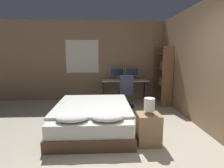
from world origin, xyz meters
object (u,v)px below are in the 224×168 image
(nightstand, at_px, (148,129))
(monitor_right, at_px, (132,73))
(desk, at_px, (125,83))
(monitor_left, at_px, (117,73))
(computer_mouse, at_px, (134,80))
(bedside_lamp, at_px, (149,105))
(bookshelf, at_px, (164,73))
(office_chair, at_px, (126,95))
(bed, at_px, (93,117))
(keyboard, at_px, (126,80))

(nightstand, height_order, monitor_right, monitor_right)
(desk, xyz_separation_m, monitor_left, (-0.26, 0.18, 0.32))
(monitor_right, bearing_deg, computer_mouse, -88.74)
(bedside_lamp, bearing_deg, monitor_right, 86.54)
(bedside_lamp, bearing_deg, bookshelf, 66.22)
(monitor_left, bearing_deg, office_chair, -77.03)
(computer_mouse, bearing_deg, bed, -121.36)
(monitor_left, bearing_deg, keyboard, -53.42)
(bedside_lamp, height_order, bookshelf, bookshelf)
(bedside_lamp, height_order, computer_mouse, bedside_lamp)
(keyboard, xyz_separation_m, office_chair, (-0.05, -0.55, -0.36))
(keyboard, bearing_deg, monitor_right, 53.42)
(desk, distance_m, keyboard, 0.20)
(nightstand, bearing_deg, bed, 145.60)
(nightstand, height_order, bookshelf, bookshelf)
(bed, xyz_separation_m, bookshelf, (2.14, 1.81, 0.73))
(bookshelf, bearing_deg, monitor_left, 159.55)
(monitor_left, height_order, computer_mouse, monitor_left)
(bed, xyz_separation_m, monitor_right, (1.21, 2.36, 0.70))
(nightstand, height_order, computer_mouse, computer_mouse)
(desk, height_order, computer_mouse, computer_mouse)
(bed, distance_m, office_chair, 1.71)
(monitor_right, distance_m, computer_mouse, 0.41)
(monitor_right, bearing_deg, nightstand, -93.46)
(keyboard, bearing_deg, bedside_lamp, -88.37)
(desk, bearing_deg, monitor_left, 145.78)
(desk, bearing_deg, bookshelf, -16.96)
(office_chair, bearing_deg, nightstand, -86.52)
(bedside_lamp, bearing_deg, bed, 145.60)
(desk, distance_m, monitor_right, 0.45)
(bookshelf, bearing_deg, bed, -139.67)
(bed, bearing_deg, bookshelf, 40.33)
(bed, xyz_separation_m, office_chair, (0.90, 1.45, 0.12))
(keyboard, relative_size, bookshelf, 0.20)
(nightstand, xyz_separation_m, bookshelf, (1.11, 2.52, 0.72))
(desk, relative_size, computer_mouse, 21.96)
(bed, height_order, computer_mouse, computer_mouse)
(monitor_left, bearing_deg, monitor_right, 0.00)
(nightstand, height_order, keyboard, keyboard)
(bed, relative_size, keyboard, 5.59)
(office_chair, bearing_deg, bedside_lamp, -86.52)
(monitor_left, height_order, office_chair, monitor_left)
(computer_mouse, bearing_deg, monitor_right, 91.26)
(desk, xyz_separation_m, office_chair, (-0.05, -0.73, -0.26))
(monitor_right, relative_size, office_chair, 0.49)
(bedside_lamp, height_order, keyboard, bedside_lamp)
(bedside_lamp, xyz_separation_m, monitor_left, (-0.34, 3.06, 0.24))
(bed, distance_m, bedside_lamp, 1.33)
(keyboard, xyz_separation_m, bookshelf, (1.19, -0.19, 0.25))
(monitor_right, height_order, computer_mouse, monitor_right)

